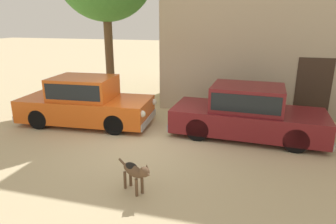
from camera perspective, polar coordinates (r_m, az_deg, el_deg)
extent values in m
plane|color=tan|center=(8.42, -5.29, -5.85)|extent=(80.00, 80.00, 0.00)
cube|color=#D15619|center=(10.12, -15.23, 0.65)|extent=(4.26, 2.00, 0.71)
cube|color=#D15619|center=(9.96, -15.76, 4.49)|extent=(2.01, 1.61, 0.68)
cube|color=black|center=(9.96, -15.76, 4.55)|extent=(1.86, 1.62, 0.47)
cube|color=#999BA0|center=(9.47, -3.89, -1.47)|extent=(0.24, 1.69, 0.20)
cube|color=#999BA0|center=(11.24, -24.57, 0.00)|extent=(0.24, 1.69, 0.20)
sphere|color=silver|center=(9.97, -2.75, 1.97)|extent=(0.20, 0.20, 0.20)
sphere|color=silver|center=(8.71, -4.92, -0.35)|extent=(0.20, 0.20, 0.20)
cube|color=red|center=(11.72, -22.76, 3.04)|extent=(0.05, 0.18, 0.18)
cube|color=red|center=(10.57, -27.14, 1.03)|extent=(0.05, 0.18, 0.18)
cylinder|color=black|center=(10.37, -7.12, 0.41)|extent=(0.63, 0.24, 0.62)
cylinder|color=black|center=(9.02, -10.14, -2.34)|extent=(0.63, 0.24, 0.62)
cylinder|color=black|center=(11.39, -19.10, 1.11)|extent=(0.63, 0.24, 0.62)
cylinder|color=black|center=(10.18, -23.33, -1.24)|extent=(0.63, 0.24, 0.62)
cube|color=maroon|center=(9.01, 14.77, -1.52)|extent=(4.35, 1.94, 0.66)
cube|color=maroon|center=(8.82, 14.82, 2.68)|extent=(2.04, 1.58, 0.69)
cube|color=black|center=(8.82, 14.83, 2.74)|extent=(1.88, 1.60, 0.48)
cube|color=#999BA0|center=(9.24, 27.87, -4.01)|extent=(0.20, 1.70, 0.20)
cube|color=#999BA0|center=(9.41, 1.73, -1.55)|extent=(0.20, 1.70, 0.20)
sphere|color=silver|center=(9.78, 27.75, -0.59)|extent=(0.20, 0.20, 0.20)
sphere|color=silver|center=(8.49, 29.11, -3.30)|extent=(0.20, 0.20, 0.20)
cube|color=red|center=(9.99, 2.97, 1.87)|extent=(0.05, 0.18, 0.18)
cube|color=red|center=(8.61, 0.34, -0.63)|extent=(0.05, 0.18, 0.18)
cylinder|color=black|center=(9.82, 22.48, -1.69)|extent=(0.66, 0.23, 0.65)
cylinder|color=black|center=(8.38, 23.10, -4.95)|extent=(0.66, 0.23, 0.65)
cylinder|color=black|center=(9.92, 7.62, -0.30)|extent=(0.66, 0.23, 0.65)
cylinder|color=black|center=(8.50, 5.67, -3.27)|extent=(0.66, 0.23, 0.65)
cube|color=#38281E|center=(11.08, 25.80, 3.84)|extent=(1.10, 0.02, 2.10)
cylinder|color=brown|center=(6.07, -4.93, -13.63)|extent=(0.06, 0.06, 0.37)
cylinder|color=brown|center=(6.00, -6.00, -14.06)|extent=(0.06, 0.06, 0.37)
cylinder|color=brown|center=(6.34, -7.12, -12.27)|extent=(0.06, 0.06, 0.37)
cylinder|color=brown|center=(6.27, -8.16, -12.66)|extent=(0.06, 0.06, 0.37)
ellipsoid|color=brown|center=(6.04, -6.67, -10.94)|extent=(0.60, 0.47, 0.25)
ellipsoid|color=black|center=(6.04, -6.94, -10.22)|extent=(0.37, 0.32, 0.14)
sphere|color=brown|center=(5.73, -4.50, -11.28)|extent=(0.20, 0.20, 0.20)
cone|color=brown|center=(5.67, -3.82, -11.80)|extent=(0.15, 0.15, 0.11)
cone|color=brown|center=(5.72, -4.04, -10.30)|extent=(0.10, 0.10, 0.09)
cone|color=brown|center=(5.66, -5.00, -10.67)|extent=(0.10, 0.10, 0.09)
cylinder|color=brown|center=(6.29, -8.69, -9.38)|extent=(0.20, 0.15, 0.11)
cylinder|color=brown|center=(12.19, -11.02, 9.78)|extent=(0.32, 0.32, 3.55)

